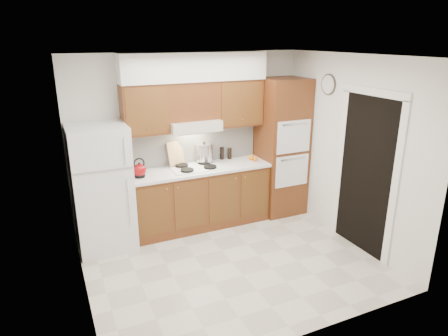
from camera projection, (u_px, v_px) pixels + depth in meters
name	position (u px, v px, depth m)	size (l,w,h in m)	color
floor	(232.00, 262.00, 5.21)	(3.60, 3.60, 0.00)	beige
ceiling	(234.00, 56.00, 4.40)	(3.60, 3.60, 0.00)	white
wall_back	(190.00, 140.00, 6.10)	(3.60, 0.02, 2.60)	white
wall_left	(75.00, 191.00, 4.10)	(0.02, 3.00, 2.60)	white
wall_right	(350.00, 151.00, 5.52)	(0.02, 3.00, 2.60)	white
fridge	(102.00, 188.00, 5.37)	(0.75, 0.72, 1.72)	white
base_cabinets	(200.00, 198.00, 6.12)	(2.11, 0.60, 0.90)	brown
countertop	(200.00, 169.00, 5.96)	(2.13, 0.62, 0.04)	white
backsplash	(192.00, 145.00, 6.12)	(2.11, 0.03, 0.56)	white
oven_cabinet	(281.00, 147.00, 6.45)	(0.70, 0.65, 2.20)	brown
upper_cab_left	(144.00, 109.00, 5.50)	(0.63, 0.33, 0.70)	brown
upper_cab_right	(237.00, 102.00, 6.07)	(0.73, 0.33, 0.70)	brown
range_hood	(193.00, 125.00, 5.81)	(0.75, 0.45, 0.15)	silver
upper_cab_over_hood	(191.00, 101.00, 5.75)	(0.75, 0.33, 0.55)	brown
soffit	(194.00, 67.00, 5.61)	(2.13, 0.36, 0.40)	silver
cooktop	(196.00, 167.00, 5.95)	(0.74, 0.50, 0.01)	white
doorway	(365.00, 176.00, 5.29)	(0.02, 0.90, 2.10)	black
wall_clock	(329.00, 84.00, 5.72)	(0.30, 0.30, 0.02)	#3F3833
kettle	(140.00, 170.00, 5.52)	(0.18, 0.18, 0.18)	maroon
cutting_board	(176.00, 153.00, 5.98)	(0.27, 0.02, 0.36)	tan
stock_pot	(204.00, 153.00, 6.14)	(0.26, 0.26, 0.27)	silver
condiment_a	(210.00, 155.00, 6.23)	(0.06, 0.06, 0.22)	black
condiment_b	(222.00, 153.00, 6.34)	(0.06, 0.06, 0.20)	black
condiment_c	(230.00, 153.00, 6.36)	(0.06, 0.06, 0.18)	black
orange_near	(255.00, 159.00, 6.25)	(0.07, 0.07, 0.07)	orange
orange_far	(251.00, 157.00, 6.31)	(0.09, 0.09, 0.09)	#FEA20D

